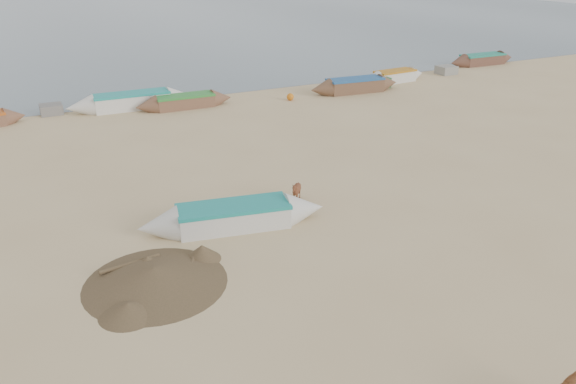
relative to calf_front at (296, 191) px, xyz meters
The scene contains 7 objects.
ground 5.15m from the calf_front, 99.76° to the right, with size 140.00×140.00×0.00m, color tan.
sea 76.94m from the calf_front, 90.65° to the left, with size 160.00×160.00×0.00m, color slate.
calf_front is the anchor object (origin of this frame).
near_canoe 2.95m from the calf_front, 163.02° to the right, with size 6.37×1.28×0.83m, color beige, non-canonical shape.
debris_pile 6.85m from the calf_front, 152.82° to the right, with size 4.07×4.07×0.52m, color brown.
waterline_canoes 15.38m from the calf_front, 90.82° to the left, with size 60.74×4.96×0.95m.
beach_clutter 15.28m from the calf_front, 79.08° to the left, with size 44.64×4.02×0.64m.
Camera 1 is at (-7.88, -11.83, 8.74)m, focal length 35.00 mm.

